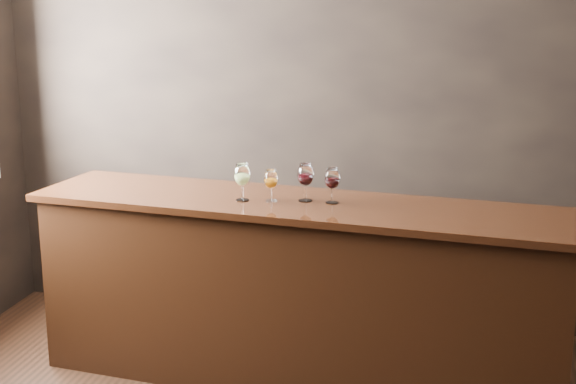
% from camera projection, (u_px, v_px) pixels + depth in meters
% --- Properties ---
extents(room_shell, '(5.02, 4.52, 2.81)m').
position_uv_depth(room_shell, '(260.00, 78.00, 2.97)').
color(room_shell, black).
rests_on(room_shell, ground).
extents(bar_counter, '(2.91, 0.95, 1.00)m').
position_uv_depth(bar_counter, '(298.00, 296.00, 4.42)').
color(bar_counter, black).
rests_on(bar_counter, ground).
extents(bar_top, '(3.02, 1.02, 0.04)m').
position_uv_depth(bar_top, '(298.00, 205.00, 4.29)').
color(bar_top, black).
rests_on(bar_top, bar_counter).
extents(back_bar_shelf, '(2.25, 0.40, 0.81)m').
position_uv_depth(back_bar_shelf, '(279.00, 267.00, 5.20)').
color(back_bar_shelf, black).
rests_on(back_bar_shelf, ground).
extents(glass_white, '(0.09, 0.09, 0.20)m').
position_uv_depth(glass_white, '(242.00, 175.00, 4.28)').
color(glass_white, white).
rests_on(glass_white, bar_top).
extents(glass_amber, '(0.07, 0.07, 0.17)m').
position_uv_depth(glass_amber, '(271.00, 180.00, 4.28)').
color(glass_amber, white).
rests_on(glass_amber, bar_top).
extents(glass_red_a, '(0.09, 0.09, 0.21)m').
position_uv_depth(glass_red_a, '(306.00, 175.00, 4.27)').
color(glass_red_a, white).
rests_on(glass_red_a, bar_top).
extents(glass_red_b, '(0.08, 0.08, 0.19)m').
position_uv_depth(glass_red_b, '(332.00, 179.00, 4.23)').
color(glass_red_b, white).
rests_on(glass_red_b, bar_top).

